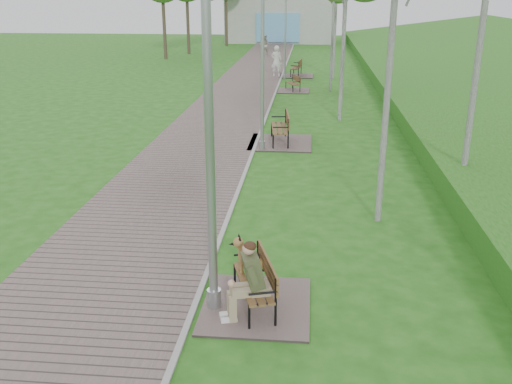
% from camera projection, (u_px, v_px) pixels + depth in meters
% --- Properties ---
extents(ground, '(120.00, 120.00, 0.00)m').
position_uv_depth(ground, '(166.00, 382.00, 7.47)').
color(ground, '#1F5713').
rests_on(ground, ground).
extents(walkway, '(3.50, 67.00, 0.04)m').
position_uv_depth(walkway, '(239.00, 94.00, 27.78)').
color(walkway, '#665652').
rests_on(walkway, ground).
extents(kerb, '(0.10, 67.00, 0.05)m').
position_uv_depth(kerb, '(275.00, 95.00, 27.61)').
color(kerb, '#999993').
rests_on(kerb, ground).
extents(building_north, '(10.00, 5.20, 4.00)m').
position_uv_depth(building_north, '(280.00, 21.00, 54.72)').
color(building_north, '#9E9E99').
rests_on(building_north, ground).
extents(bench_main, '(1.73, 1.92, 1.51)m').
position_uv_depth(bench_main, '(250.00, 285.00, 9.07)').
color(bench_main, '#665652').
rests_on(bench_main, ground).
extents(bench_second, '(2.05, 2.28, 1.26)m').
position_uv_depth(bench_second, '(280.00, 136.00, 18.95)').
color(bench_second, '#665652').
rests_on(bench_second, ground).
extents(bench_third, '(1.56, 1.73, 0.96)m').
position_uv_depth(bench_third, '(293.00, 88.00, 28.69)').
color(bench_third, '#665652').
rests_on(bench_third, ground).
extents(bench_far, '(1.93, 2.15, 1.19)m').
position_uv_depth(bench_far, '(296.00, 72.00, 33.64)').
color(bench_far, '#665652').
rests_on(bench_far, ground).
extents(lamp_post_near, '(0.23, 0.23, 5.91)m').
position_uv_depth(lamp_post_near, '(210.00, 142.00, 8.26)').
color(lamp_post_near, '#97999E').
rests_on(lamp_post_near, ground).
extents(lamp_post_second, '(0.19, 0.19, 4.94)m').
position_uv_depth(lamp_post_second, '(262.00, 77.00, 17.49)').
color(lamp_post_second, '#97999E').
rests_on(lamp_post_second, ground).
extents(lamp_post_third, '(0.17, 0.17, 4.44)m').
position_uv_depth(lamp_post_third, '(285.00, 42.00, 31.94)').
color(lamp_post_third, '#97999E').
rests_on(lamp_post_third, ground).
extents(pedestrian_near, '(0.74, 0.58, 1.80)m').
position_uv_depth(pedestrian_near, '(277.00, 61.00, 33.06)').
color(pedestrian_near, white).
rests_on(pedestrian_near, ground).
extents(pedestrian_far, '(0.83, 0.68, 1.56)m').
position_uv_depth(pedestrian_far, '(264.00, 45.00, 43.72)').
color(pedestrian_far, '#9F948B').
rests_on(pedestrian_far, ground).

